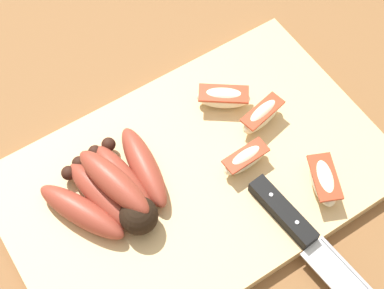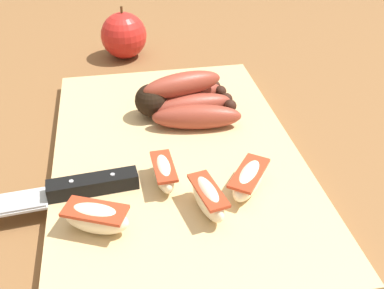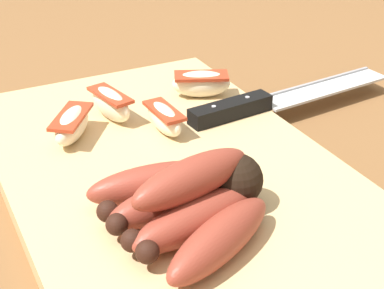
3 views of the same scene
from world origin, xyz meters
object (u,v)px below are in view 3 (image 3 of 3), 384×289
(banana_bunch, at_px, (191,201))
(chefs_knife, at_px, (265,102))
(apple_wedge_far, at_px, (72,124))
(apple_wedge_extra, at_px, (164,118))
(apple_wedge_near, at_px, (111,103))
(apple_wedge_middle, at_px, (201,83))

(banana_bunch, bearing_deg, chefs_knife, 132.39)
(apple_wedge_far, xyz_separation_m, apple_wedge_extra, (0.03, 0.09, -0.00))
(banana_bunch, xyz_separation_m, apple_wedge_near, (-0.21, 0.01, -0.00))
(banana_bunch, distance_m, apple_wedge_extra, 0.16)
(apple_wedge_far, bearing_deg, apple_wedge_near, 115.81)
(apple_wedge_near, distance_m, apple_wedge_extra, 0.07)
(apple_wedge_near, height_order, apple_wedge_middle, apple_wedge_near)
(apple_wedge_extra, bearing_deg, apple_wedge_near, -143.96)
(chefs_knife, relative_size, apple_wedge_near, 4.02)
(banana_bunch, relative_size, apple_wedge_middle, 2.13)
(banana_bunch, relative_size, apple_wedge_extra, 2.43)
(banana_bunch, distance_m, apple_wedge_near, 0.21)
(chefs_knife, bearing_deg, apple_wedge_near, -106.82)
(banana_bunch, bearing_deg, apple_wedge_extra, 163.18)
(apple_wedge_middle, bearing_deg, apple_wedge_extra, -50.82)
(apple_wedge_near, height_order, apple_wedge_far, apple_wedge_near)
(chefs_knife, bearing_deg, apple_wedge_middle, -138.38)
(banana_bunch, height_order, apple_wedge_near, banana_bunch)
(apple_wedge_middle, relative_size, apple_wedge_far, 1.02)
(apple_wedge_near, relative_size, apple_wedge_far, 0.97)
(banana_bunch, bearing_deg, apple_wedge_far, -166.84)
(apple_wedge_far, height_order, apple_wedge_extra, same)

